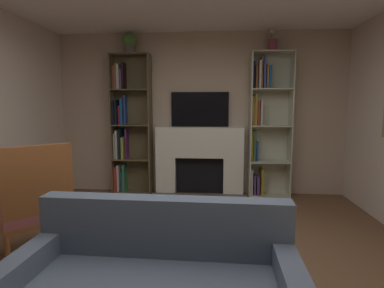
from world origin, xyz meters
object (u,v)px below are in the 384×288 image
fireplace (200,159)px  vase_with_flowers (272,44)px  coffee_table (172,237)px  armchair (34,205)px  tv (200,109)px  potted_plant (129,42)px  bookshelf_right (265,124)px  bookshelf_left (127,126)px

fireplace → vase_with_flowers: 2.14m
coffee_table → armchair: bearing=172.2°
vase_with_flowers → tv: bearing=173.8°
fireplace → coffee_table: size_ratio=1.58×
fireplace → coffee_table: 2.59m
fireplace → potted_plant: 2.19m
bookshelf_right → potted_plant: 2.52m
potted_plant → armchair: (-0.28, -2.36, -1.92)m
fireplace → potted_plant: potted_plant is taller
potted_plant → armchair: bearing=-96.8°
bookshelf_left → coffee_table: size_ratio=2.36×
tv → bookshelf_left: size_ratio=0.41×
fireplace → vase_with_flowers: size_ratio=4.60×
armchair → fireplace: bearing=59.6°
bookshelf_right → potted_plant: potted_plant is taller
tv → bookshelf_right: size_ratio=0.41×
tv → coffee_table: 2.86m
fireplace → bookshelf_right: size_ratio=0.67×
bookshelf_right → coffee_table: size_ratio=2.36×
coffee_table → fireplace: bearing=88.1°
fireplace → coffee_table: bearing=-91.9°
tv → bookshelf_right: bearing=-5.0°
bookshelf_right → tv: bearing=175.0°
potted_plant → coffee_table: (1.04, -2.54, -2.11)m
bookshelf_right → armchair: size_ratio=2.03×
tv → coffee_table: size_ratio=0.97×
vase_with_flowers → armchair: size_ratio=0.30×
armchair → coffee_table: bearing=-7.8°
bookshelf_left → armchair: 2.48m
tv → coffee_table: (-0.08, -2.66, -1.04)m
armchair → coffee_table: (1.32, -0.18, -0.19)m
tv → vase_with_flowers: vase_with_flowers is taller
bookshelf_left → armchair: size_ratio=2.03×
potted_plant → vase_with_flowers: (2.25, -0.00, -0.06)m
bookshelf_left → coffee_table: bearing=-66.5°
vase_with_flowers → armchair: 3.93m
fireplace → tv: size_ratio=1.63×
vase_with_flowers → coffee_table: 3.48m
bookshelf_left → potted_plant: size_ratio=6.95×
bookshelf_left → coffee_table: (1.13, -2.59, -0.76)m
fireplace → potted_plant: (-1.13, -0.04, 1.88)m
bookshelf_left → vase_with_flowers: (2.34, -0.05, 1.29)m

